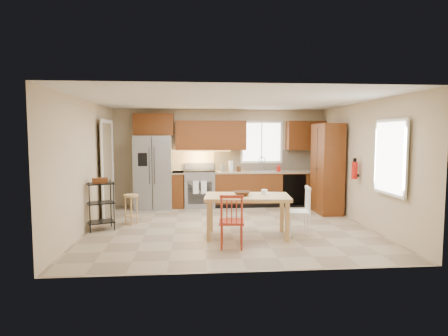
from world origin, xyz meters
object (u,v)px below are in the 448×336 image
table_bowl (242,196)px  table_jar (264,193)px  dining_table (247,216)px  bar_stool (131,209)px  utility_cart (101,205)px  chair_white (298,211)px  range_stove (200,189)px  chair_red (232,221)px  refrigerator (154,172)px  fire_extinguisher (355,170)px  pantry (327,169)px  soap_bottle (279,168)px

table_bowl → table_jar: bearing=12.5°
dining_table → table_jar: bearing=21.9°
bar_stool → utility_cart: bearing=-129.9°
dining_table → chair_white: chair_white is taller
range_stove → table_jar: 3.05m
chair_red → table_jar: 1.06m
table_bowl → bar_stool: 2.46m
refrigerator → table_jar: 3.58m
range_stove → fire_extinguisher: fire_extinguisher is taller
dining_table → utility_cart: bearing=171.8°
range_stove → pantry: (2.98, -0.99, 0.59)m
chair_white → table_bowl: bearing=98.7°
chair_red → chair_white: same height
table_jar → bar_stool: 2.81m
soap_bottle → fire_extinguisher: (1.15, -1.95, 0.10)m
range_stove → chair_red: range_stove is taller
range_stove → refrigerator: bearing=-177.0°
bar_stool → chair_white: bearing=-8.2°
fire_extinguisher → dining_table: bearing=-159.8°
refrigerator → chair_white: bearing=-43.9°
soap_bottle → dining_table: 3.14m
chair_red → chair_white: 1.48m
dining_table → table_bowl: table_bowl is taller
pantry → chair_red: pantry is taller
soap_bottle → pantry: bearing=-43.5°
table_jar → bar_stool: size_ratio=0.20×
pantry → soap_bottle: bearing=136.5°
range_stove → chair_white: 3.35m
table_bowl → bar_stool: (-2.15, 1.12, -0.44)m
utility_cart → dining_table: bearing=-36.0°
refrigerator → utility_cart: 2.34m
range_stove → table_bowl: 3.01m
refrigerator → table_bowl: size_ratio=5.96×
soap_bottle → bar_stool: size_ratio=0.31×
pantry → chair_white: (-1.23, -1.87, -0.61)m
soap_bottle → bar_stool: bearing=-153.8°
fire_extinguisher → utility_cart: 5.17m
range_stove → dining_table: bearing=-74.6°
pantry → fire_extinguisher: 1.07m
pantry → chair_red: bearing=-134.5°
fire_extinguisher → bar_stool: 4.69m
pantry → chair_white: pantry is taller
dining_table → table_bowl: 0.39m
chair_white → bar_stool: (-3.19, 1.07, -0.13)m
refrigerator → chair_white: 4.06m
range_stove → fire_extinguisher: 3.83m
range_stove → soap_bottle: bearing=-2.4°
refrigerator → dining_table: size_ratio=1.21×
chair_white → table_bowl: (-1.04, -0.05, 0.30)m
fire_extinguisher → bar_stool: fire_extinguisher is taller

